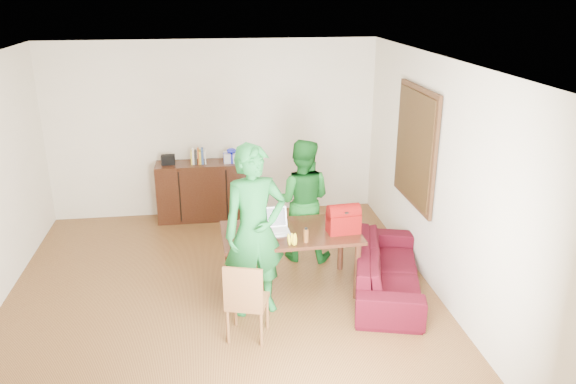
{
  "coord_description": "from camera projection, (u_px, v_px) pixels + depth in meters",
  "views": [
    {
      "loc": [
        -0.04,
        -5.73,
        3.4
      ],
      "look_at": [
        0.82,
        0.36,
        1.15
      ],
      "focal_mm": 35.0,
      "sensor_mm": 36.0,
      "label": 1
    }
  ],
  "objects": [
    {
      "name": "laptop",
      "position": [
        274.0,
        229.0,
        6.44
      ],
      "size": [
        0.37,
        0.26,
        0.25
      ],
      "rotation": [
        0.0,
        0.0,
        0.05
      ],
      "color": "white",
      "rests_on": "table"
    },
    {
      "name": "red_bag",
      "position": [
        343.0,
        221.0,
        6.43
      ],
      "size": [
        0.38,
        0.24,
        0.27
      ],
      "primitive_type": "cube",
      "rotation": [
        0.0,
        0.0,
        0.08
      ],
      "color": "#710907",
      "rests_on": "table"
    },
    {
      "name": "sofa",
      "position": [
        388.0,
        269.0,
        6.63
      ],
      "size": [
        1.2,
        2.0,
        0.55
      ],
      "primitive_type": "imported",
      "rotation": [
        0.0,
        0.0,
        1.31
      ],
      "color": "#3C070C",
      "rests_on": "ground"
    },
    {
      "name": "table",
      "position": [
        290.0,
        238.0,
        6.53
      ],
      "size": [
        1.61,
        0.94,
        0.74
      ],
      "rotation": [
        0.0,
        0.0,
        0.03
      ],
      "color": "black",
      "rests_on": "ground"
    },
    {
      "name": "room",
      "position": [
        219.0,
        190.0,
        6.17
      ],
      "size": [
        5.2,
        5.7,
        2.9
      ],
      "color": "#432210",
      "rests_on": "ground"
    },
    {
      "name": "chair",
      "position": [
        248.0,
        315.0,
        5.73
      ],
      "size": [
        0.49,
        0.48,
        0.87
      ],
      "rotation": [
        0.0,
        0.0,
        -0.29
      ],
      "color": "brown",
      "rests_on": "ground"
    },
    {
      "name": "person_far",
      "position": [
        302.0,
        200.0,
        7.25
      ],
      "size": [
        0.93,
        0.81,
        1.62
      ],
      "primitive_type": "imported",
      "rotation": [
        0.0,
        0.0,
        2.86
      ],
      "color": "#125418",
      "rests_on": "ground"
    },
    {
      "name": "person_near",
      "position": [
        255.0,
        231.0,
        5.98
      ],
      "size": [
        0.78,
        0.6,
        1.91
      ],
      "primitive_type": "imported",
      "rotation": [
        0.0,
        0.0,
        0.23
      ],
      "color": "#166527",
      "rests_on": "ground"
    },
    {
      "name": "bottle",
      "position": [
        306.0,
        235.0,
        6.19
      ],
      "size": [
        0.07,
        0.07,
        0.17
      ],
      "primitive_type": "cylinder",
      "rotation": [
        0.0,
        0.0,
        0.29
      ],
      "color": "#5F3415",
      "rests_on": "table"
    },
    {
      "name": "bananas",
      "position": [
        292.0,
        243.0,
        6.14
      ],
      "size": [
        0.16,
        0.14,
        0.05
      ],
      "primitive_type": null,
      "rotation": [
        0.0,
        0.0,
        0.38
      ],
      "color": "yellow",
      "rests_on": "table"
    }
  ]
}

